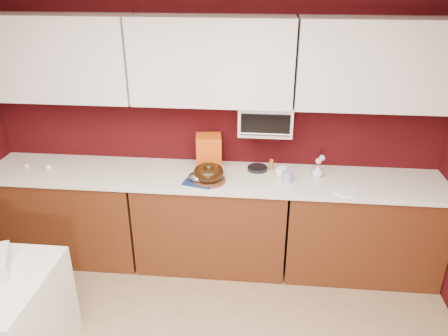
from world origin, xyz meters
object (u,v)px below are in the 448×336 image
at_px(toaster_oven, 266,118).
at_px(bundt_cake, 209,173).
at_px(coffee_mug, 281,171).
at_px(blue_jar, 287,177).
at_px(foil_ham_nest, 200,176).
at_px(pandoro_box, 209,151).
at_px(flower_vase, 318,171).

relative_size(toaster_oven, bundt_cake, 1.77).
relative_size(coffee_mug, blue_jar, 1.06).
bearing_deg(foil_ham_nest, coffee_mug, 14.12).
bearing_deg(pandoro_box, coffee_mug, -20.91).
distance_m(blue_jar, flower_vase, 0.29).
height_order(bundt_cake, pandoro_box, pandoro_box).
xyz_separation_m(foil_ham_nest, flower_vase, (0.99, 0.20, 0.00)).
distance_m(bundt_cake, coffee_mug, 0.63).
bearing_deg(flower_vase, pandoro_box, 173.27).
bearing_deg(bundt_cake, foil_ham_nest, -164.91).
relative_size(coffee_mug, flower_vase, 0.88).
height_order(foil_ham_nest, flower_vase, flower_vase).
xyz_separation_m(bundt_cake, flower_vase, (0.92, 0.18, -0.02)).
bearing_deg(toaster_oven, foil_ham_nest, -149.50).
bearing_deg(pandoro_box, bundt_cake, -91.19).
relative_size(foil_ham_nest, pandoro_box, 0.66).
height_order(pandoro_box, blue_jar, pandoro_box).
xyz_separation_m(foil_ham_nest, pandoro_box, (0.03, 0.31, 0.09)).
xyz_separation_m(toaster_oven, bundt_cake, (-0.45, -0.29, -0.39)).
height_order(foil_ham_nest, blue_jar, blue_jar).
distance_m(foil_ham_nest, flower_vase, 1.01).
xyz_separation_m(foil_ham_nest, coffee_mug, (0.68, 0.17, -0.00)).
bearing_deg(coffee_mug, blue_jar, -66.03).
relative_size(bundt_cake, blue_jar, 2.60).
bearing_deg(foil_ham_nest, blue_jar, 5.77).
relative_size(bundt_cake, pandoro_box, 0.85).
distance_m(toaster_oven, pandoro_box, 0.59).
bearing_deg(coffee_mug, toaster_oven, 137.97).
relative_size(bundt_cake, flower_vase, 2.17).
bearing_deg(toaster_oven, blue_jar, -50.16).
bearing_deg(toaster_oven, pandoro_box, 179.33).
xyz_separation_m(toaster_oven, coffee_mug, (0.15, -0.14, -0.42)).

